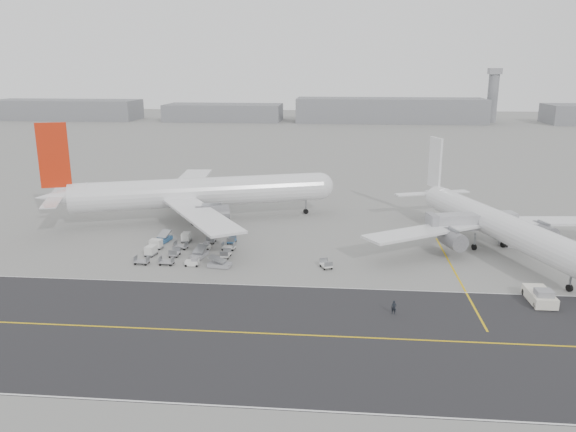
# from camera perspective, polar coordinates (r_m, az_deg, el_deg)

# --- Properties ---
(ground) EXTENTS (700.00, 700.00, 0.00)m
(ground) POSITION_cam_1_polar(r_m,az_deg,el_deg) (88.57, -2.10, -6.55)
(ground) COLOR gray
(ground) RESTS_ON ground
(taxiway) EXTENTS (220.00, 59.00, 0.03)m
(taxiway) POSITION_cam_1_polar(r_m,az_deg,el_deg) (71.74, 0.10, -11.94)
(taxiway) COLOR #2A2A2C
(taxiway) RESTS_ON ground
(horizon_buildings) EXTENTS (520.00, 28.00, 28.00)m
(horizon_buildings) POSITION_cam_1_polar(r_m,az_deg,el_deg) (343.75, 8.55, 9.42)
(horizon_buildings) COLOR gray
(horizon_buildings) RESTS_ON ground
(control_tower) EXTENTS (7.00, 7.00, 31.25)m
(control_tower) POSITION_cam_1_polar(r_m,az_deg,el_deg) (358.34, 20.09, 11.53)
(control_tower) COLOR gray
(control_tower) RESTS_ON ground
(airliner_a) EXTENTS (60.87, 59.72, 21.78)m
(airliner_a) POSITION_cam_1_polar(r_m,az_deg,el_deg) (121.98, -9.61, 2.37)
(airliner_a) COLOR white
(airliner_a) RESTS_ON ground
(airliner_b) EXTENTS (48.70, 49.61, 17.81)m
(airliner_b) POSITION_cam_1_polar(r_m,az_deg,el_deg) (108.11, 20.00, -0.59)
(airliner_b) COLOR white
(airliner_b) RESTS_ON ground
(pushback_tug) EXTENTS (3.15, 8.46, 2.42)m
(pushback_tug) POSITION_cam_1_polar(r_m,az_deg,el_deg) (87.84, 24.23, -7.42)
(pushback_tug) COLOR silver
(pushback_tug) RESTS_ON ground
(jet_bridge) EXTENTS (17.79, 7.24, 6.65)m
(jet_bridge) POSITION_cam_1_polar(r_m,az_deg,el_deg) (108.34, 18.32, -0.69)
(jet_bridge) COLOR gray
(jet_bridge) RESTS_ON ground
(gse_cluster) EXTENTS (22.48, 21.81, 1.85)m
(gse_cluster) POSITION_cam_1_polar(r_m,az_deg,el_deg) (102.48, -9.92, -3.73)
(gse_cluster) COLOR gray
(gse_cluster) RESTS_ON ground
(stray_dolly) EXTENTS (2.30, 2.78, 1.47)m
(stray_dolly) POSITION_cam_1_polar(r_m,az_deg,el_deg) (93.90, 3.88, -5.29)
(stray_dolly) COLOR silver
(stray_dolly) RESTS_ON ground
(ground_crew_a) EXTENTS (0.81, 0.65, 1.93)m
(ground_crew_a) POSITION_cam_1_polar(r_m,az_deg,el_deg) (78.09, 10.71, -9.11)
(ground_crew_a) COLOR black
(ground_crew_a) RESTS_ON ground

